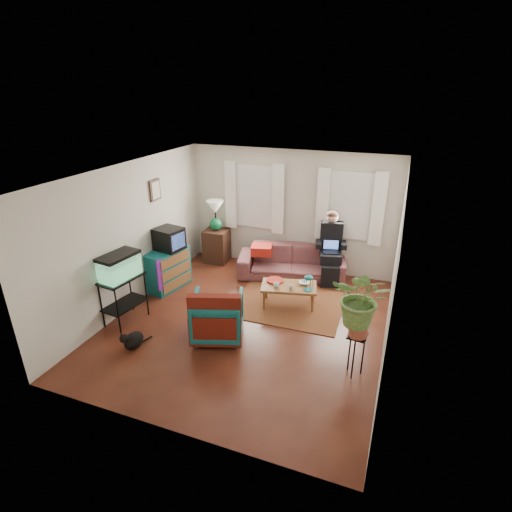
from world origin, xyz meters
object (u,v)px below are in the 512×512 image
at_px(side_table, 217,245).
at_px(coffee_table, 289,295).
at_px(sofa, 292,257).
at_px(dresser, 168,269).
at_px(plant_stand, 355,355).
at_px(armchair, 218,314).
at_px(aquarium_stand, 124,300).

xyz_separation_m(side_table, coffee_table, (2.14, -1.39, -0.17)).
height_order(sofa, coffee_table, sofa).
distance_m(dresser, plant_stand, 4.12).
height_order(dresser, plant_stand, dresser).
bearing_deg(side_table, sofa, -5.14).
bearing_deg(armchair, coffee_table, -139.66).
distance_m(coffee_table, plant_stand, 2.08).
bearing_deg(plant_stand, aquarium_stand, 179.65).
relative_size(armchair, coffee_table, 0.81).
bearing_deg(coffee_table, sofa, 90.25).
distance_m(aquarium_stand, coffee_table, 2.91).
distance_m(side_table, armchair, 3.04).
distance_m(side_table, coffee_table, 2.56).
height_order(side_table, plant_stand, side_table).
relative_size(aquarium_stand, armchair, 1.04).
bearing_deg(sofa, dresser, -161.65).
distance_m(sofa, armchair, 2.62).
height_order(aquarium_stand, plant_stand, aquarium_stand).
height_order(sofa, armchair, sofa).
xyz_separation_m(dresser, coffee_table, (2.48, 0.15, -0.20)).
xyz_separation_m(aquarium_stand, armchair, (1.68, 0.16, -0.01)).
bearing_deg(plant_stand, coffee_table, 132.70).
height_order(sofa, plant_stand, sofa).
distance_m(sofa, side_table, 1.84).
bearing_deg(dresser, coffee_table, 15.06).
relative_size(side_table, armchair, 0.94).
bearing_deg(side_table, armchair, -63.99).
distance_m(dresser, coffee_table, 2.49).
distance_m(sofa, dresser, 2.57).
bearing_deg(armchair, side_table, -82.81).
distance_m(side_table, dresser, 1.58).
xyz_separation_m(sofa, aquarium_stand, (-2.19, -2.73, -0.02)).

